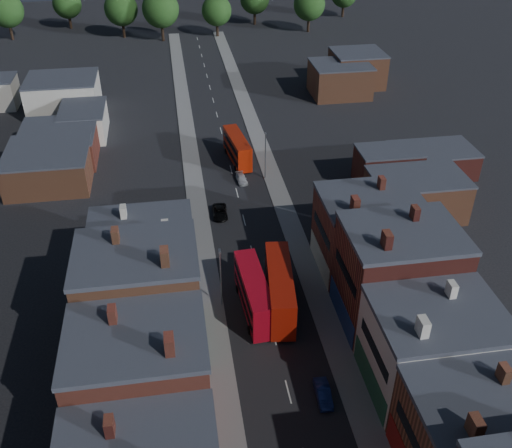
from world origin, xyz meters
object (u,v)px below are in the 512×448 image
object	(u,v)px
car_1	(323,393)
bus_0	(254,293)
bus_2	(237,148)
car_2	(220,212)
bus_1	(280,289)
car_3	(242,179)

from	to	relation	value
car_1	bus_0	bearing A→B (deg)	111.52
bus_2	car_2	world-z (taller)	bus_2
bus_1	car_1	size ratio (longest dim) A/B	3.20
bus_1	car_2	xyz separation A→B (m)	(-4.85, 21.24, -2.21)
bus_2	car_2	size ratio (longest dim) A/B	2.42
bus_0	bus_2	bearing A→B (deg)	82.11
bus_2	car_3	world-z (taller)	bus_2
car_2	car_3	world-z (taller)	car_2
bus_1	car_3	distance (m)	31.01
bus_2	car_1	bearing A→B (deg)	-95.18
bus_0	bus_1	size ratio (longest dim) A/B	0.92
bus_0	car_2	distance (m)	21.52
car_3	car_1	bearing A→B (deg)	-91.50
car_1	car_3	size ratio (longest dim) A/B	1.05
bus_1	bus_2	bearing A→B (deg)	96.72
bus_1	bus_0	bearing A→B (deg)	-171.19
bus_0	bus_1	world-z (taller)	bus_1
car_2	car_3	bearing A→B (deg)	67.39
car_1	bus_2	bearing A→B (deg)	94.14
bus_0	car_2	size ratio (longest dim) A/B	2.53
car_2	bus_2	bearing A→B (deg)	76.69
car_2	car_3	distance (m)	10.70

